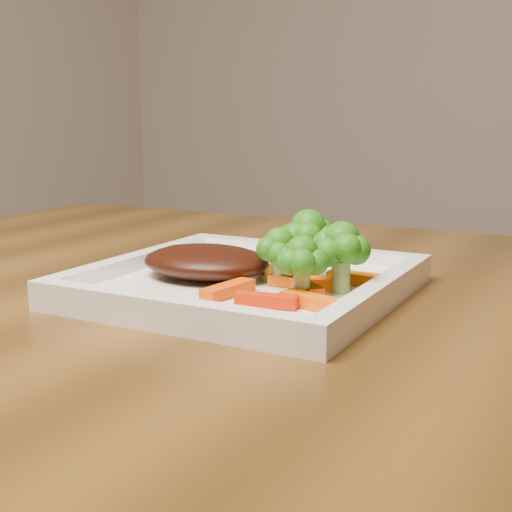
% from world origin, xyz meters
% --- Properties ---
extents(plate, '(0.27, 0.27, 0.01)m').
position_xyz_m(plate, '(-0.35, -0.03, 0.76)').
color(plate, white).
rests_on(plate, dining_table).
extents(steak, '(0.13, 0.10, 0.03)m').
position_xyz_m(steak, '(-0.39, -0.04, 0.78)').
color(steak, black).
rests_on(steak, plate).
extents(broccoli_0, '(0.07, 0.07, 0.07)m').
position_xyz_m(broccoli_0, '(-0.30, -0.00, 0.80)').
color(broccoli_0, '#266510').
rests_on(broccoli_0, plate).
extents(broccoli_1, '(0.07, 0.07, 0.06)m').
position_xyz_m(broccoli_1, '(-0.26, -0.03, 0.79)').
color(broccoli_1, '#326D12').
rests_on(broccoli_1, plate).
extents(broccoli_2, '(0.05, 0.05, 0.06)m').
position_xyz_m(broccoli_2, '(-0.28, -0.07, 0.79)').
color(broccoli_2, '#186410').
rests_on(broccoli_2, plate).
extents(broccoli_3, '(0.05, 0.05, 0.06)m').
position_xyz_m(broccoli_3, '(-0.32, -0.03, 0.79)').
color(broccoli_3, '#2A7413').
rests_on(broccoli_3, plate).
extents(carrot_0, '(0.05, 0.02, 0.01)m').
position_xyz_m(carrot_0, '(-0.29, -0.10, 0.77)').
color(carrot_0, red).
rests_on(carrot_0, plate).
extents(carrot_1, '(0.06, 0.03, 0.01)m').
position_xyz_m(carrot_1, '(-0.26, -0.09, 0.77)').
color(carrot_1, '#F75904').
rests_on(carrot_1, plate).
extents(carrot_2, '(0.02, 0.06, 0.01)m').
position_xyz_m(carrot_2, '(-0.34, -0.09, 0.77)').
color(carrot_2, '#E64203').
rests_on(carrot_2, plate).
extents(carrot_3, '(0.06, 0.02, 0.01)m').
position_xyz_m(carrot_3, '(-0.25, 0.00, 0.77)').
color(carrot_3, '#FF5F04').
rests_on(carrot_3, plate).
extents(carrot_4, '(0.05, 0.06, 0.01)m').
position_xyz_m(carrot_4, '(-0.33, 0.02, 0.77)').
color(carrot_4, orange).
rests_on(carrot_4, plate).
extents(carrot_5, '(0.05, 0.05, 0.01)m').
position_xyz_m(carrot_5, '(-0.28, -0.05, 0.77)').
color(carrot_5, '#F24B03').
rests_on(carrot_5, plate).
extents(carrot_6, '(0.06, 0.02, 0.01)m').
position_xyz_m(carrot_6, '(-0.29, -0.03, 0.77)').
color(carrot_6, '#FF5A04').
rests_on(carrot_6, plate).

